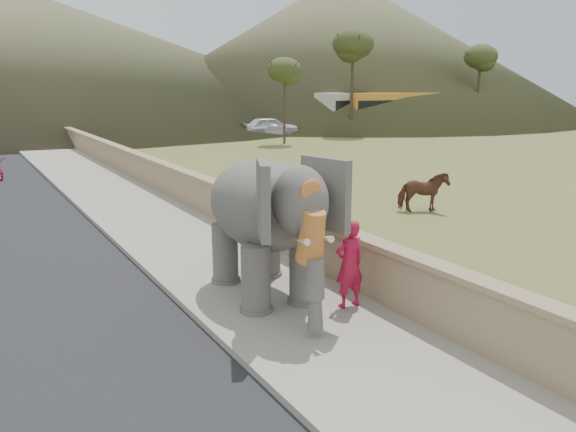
% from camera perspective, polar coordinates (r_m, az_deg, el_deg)
% --- Properties ---
extents(walkway, '(3.00, 120.00, 0.15)m').
position_cam_1_polar(walkway, '(15.15, -11.85, -1.72)').
color(walkway, '#9E9687').
rests_on(walkway, ground).
extents(parapet, '(0.30, 120.00, 1.10)m').
position_cam_1_polar(parapet, '(15.63, -6.22, 0.75)').
color(parapet, tan).
rests_on(parapet, ground).
extents(cow, '(1.65, 1.26, 1.27)m').
position_cam_1_polar(cow, '(17.95, 13.55, 2.37)').
color(cow, brown).
rests_on(cow, ground).
extents(distant_car, '(4.47, 2.46, 1.44)m').
position_cam_1_polar(distant_car, '(42.39, -1.81, 9.08)').
color(distant_car, silver).
rests_on(distant_car, ground).
extents(bus_white, '(11.13, 3.18, 3.10)m').
position_cam_1_polar(bus_white, '(48.84, 8.79, 10.49)').
color(bus_white, silver).
rests_on(bus_white, ground).
extents(bus_orange, '(11.24, 4.01, 3.10)m').
position_cam_1_polar(bus_orange, '(48.47, 11.89, 10.34)').
color(bus_orange, orange).
rests_on(bus_orange, ground).
extents(hill_right, '(56.00, 56.00, 16.00)m').
position_cam_1_polar(hill_right, '(69.23, 5.43, 16.76)').
color(hill_right, brown).
rests_on(hill_right, ground).
extents(hill_far, '(80.00, 80.00, 14.00)m').
position_cam_1_polar(hill_far, '(74.57, -24.20, 14.68)').
color(hill_far, brown).
rests_on(hill_far, ground).
extents(elephant_and_man, '(2.31, 3.77, 2.61)m').
position_cam_1_polar(elephant_and_man, '(10.21, -2.51, -0.88)').
color(elephant_and_man, slate).
rests_on(elephant_and_man, ground).
extents(trees, '(47.88, 42.23, 8.84)m').
position_cam_1_polar(trees, '(30.33, -23.48, 12.42)').
color(trees, '#473828').
rests_on(trees, ground).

